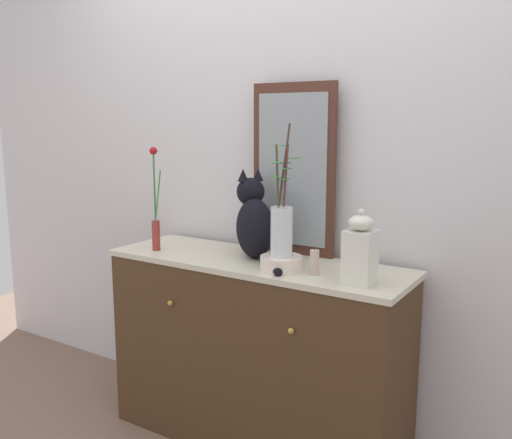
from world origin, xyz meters
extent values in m
plane|color=#7B6050|center=(0.00, 0.00, 0.00)|extent=(6.00, 6.00, 0.00)
cube|color=silver|center=(0.00, 0.29, 1.30)|extent=(4.40, 0.08, 2.60)
cube|color=#48301C|center=(0.00, 0.00, 0.42)|extent=(1.35, 0.43, 0.84)
cube|color=beige|center=(0.00, 0.00, 0.85)|extent=(1.38, 0.44, 0.02)
sphere|color=#B79338|center=(-0.30, -0.23, 0.67)|extent=(0.02, 0.02, 0.02)
sphere|color=#B79338|center=(0.30, -0.23, 0.67)|extent=(0.02, 0.02, 0.02)
cube|color=#4B291F|center=(0.07, 0.20, 1.25)|extent=(0.41, 0.03, 0.77)
cube|color=gray|center=(0.07, 0.18, 1.25)|extent=(0.34, 0.01, 0.68)
ellipsoid|color=black|center=(-0.03, 0.03, 1.00)|extent=(0.28, 0.28, 0.27)
sphere|color=black|center=(-0.08, 0.07, 1.15)|extent=(0.13, 0.13, 0.13)
cone|color=black|center=(-0.10, 0.05, 1.23)|extent=(0.05, 0.05, 0.06)
cone|color=black|center=(-0.05, 0.10, 1.23)|extent=(0.05, 0.05, 0.06)
cylinder|color=black|center=(0.14, -0.11, 0.88)|extent=(0.18, 0.16, 0.03)
cylinder|color=maroon|center=(-0.50, -0.10, 0.93)|extent=(0.04, 0.04, 0.14)
cylinder|color=#397F3D|center=(-0.50, -0.10, 1.16)|extent=(0.01, 0.01, 0.31)
sphere|color=#A9171A|center=(-0.50, -0.10, 1.33)|extent=(0.04, 0.04, 0.04)
cylinder|color=#398540|center=(-0.48, -0.10, 1.12)|extent=(0.05, 0.01, 0.24)
cylinder|color=silver|center=(0.18, -0.09, 0.89)|extent=(0.17, 0.17, 0.06)
cylinder|color=silver|center=(0.18, -0.09, 1.02)|extent=(0.09, 0.09, 0.20)
cylinder|color=#533028|center=(0.18, -0.07, 1.21)|extent=(0.04, 0.02, 0.33)
ellipsoid|color=#3B7F39|center=(0.18, -0.07, 1.23)|extent=(0.04, 0.07, 0.01)
ellipsoid|color=#427C3C|center=(0.18, -0.06, 1.28)|extent=(0.05, 0.08, 0.01)
ellipsoid|color=#3D853B|center=(0.20, -0.03, 1.32)|extent=(0.06, 0.08, 0.01)
cylinder|color=#46372B|center=(0.17, -0.07, 1.25)|extent=(0.06, 0.03, 0.41)
ellipsoid|color=#317E3A|center=(0.16, -0.05, 1.30)|extent=(0.08, 0.06, 0.01)
ellipsoid|color=#328046|center=(0.14, -0.01, 1.37)|extent=(0.06, 0.08, 0.01)
cylinder|color=#443F22|center=(0.17, -0.10, 1.21)|extent=(0.04, 0.03, 0.33)
ellipsoid|color=#417A3F|center=(0.16, -0.10, 1.25)|extent=(0.06, 0.08, 0.01)
ellipsoid|color=#3C8044|center=(0.16, -0.11, 1.30)|extent=(0.05, 0.08, 0.01)
cube|color=silver|center=(0.52, -0.09, 0.96)|extent=(0.11, 0.11, 0.20)
ellipsoid|color=silver|center=(0.52, -0.09, 1.09)|extent=(0.10, 0.10, 0.06)
sphere|color=silver|center=(0.52, -0.09, 1.14)|extent=(0.02, 0.02, 0.02)
cylinder|color=#C4AD9C|center=(0.32, -0.08, 0.91)|extent=(0.04, 0.04, 0.10)
cylinder|color=black|center=(0.32, -0.08, 0.97)|extent=(0.00, 0.00, 0.01)
camera|label=1|loc=(1.27, -1.99, 1.46)|focal=38.80mm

